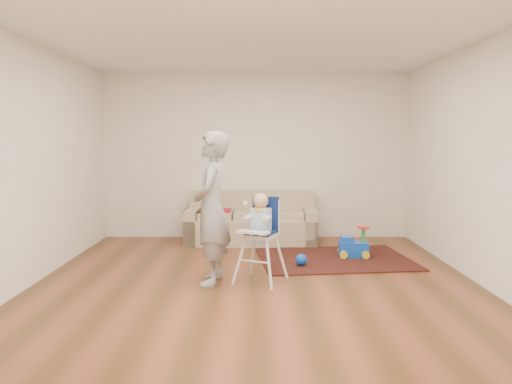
{
  "coord_description": "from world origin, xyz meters",
  "views": [
    {
      "loc": [
        -0.01,
        -5.45,
        1.61
      ],
      "look_at": [
        0.0,
        0.4,
        1.0
      ],
      "focal_mm": 35.0,
      "sensor_mm": 36.0,
      "label": 1
    }
  ],
  "objects_px": {
    "toy_ball": "(301,260)",
    "adult": "(212,208)",
    "ride_on_toy": "(354,241)",
    "high_chair": "(261,239)",
    "sofa": "(251,218)",
    "side_table": "(202,226)"
  },
  "relations": [
    {
      "from": "sofa",
      "to": "ride_on_toy",
      "type": "distance_m",
      "value": 1.75
    },
    {
      "from": "toy_ball",
      "to": "side_table",
      "type": "bearing_deg",
      "value": 133.03
    },
    {
      "from": "ride_on_toy",
      "to": "high_chair",
      "type": "xyz_separation_m",
      "value": [
        -1.29,
        -1.16,
        0.26
      ]
    },
    {
      "from": "sofa",
      "to": "side_table",
      "type": "bearing_deg",
      "value": -179.03
    },
    {
      "from": "ride_on_toy",
      "to": "high_chair",
      "type": "bearing_deg",
      "value": -134.97
    },
    {
      "from": "side_table",
      "to": "ride_on_toy",
      "type": "relative_size",
      "value": 1.24
    },
    {
      "from": "ride_on_toy",
      "to": "adult",
      "type": "relative_size",
      "value": 0.25
    },
    {
      "from": "sofa",
      "to": "high_chair",
      "type": "bearing_deg",
      "value": -84.7
    },
    {
      "from": "side_table",
      "to": "toy_ball",
      "type": "height_order",
      "value": "side_table"
    },
    {
      "from": "side_table",
      "to": "high_chair",
      "type": "distance_m",
      "value": 2.39
    },
    {
      "from": "side_table",
      "to": "adult",
      "type": "relative_size",
      "value": 0.31
    },
    {
      "from": "sofa",
      "to": "side_table",
      "type": "distance_m",
      "value": 0.79
    },
    {
      "from": "adult",
      "to": "ride_on_toy",
      "type": "bearing_deg",
      "value": 127.06
    },
    {
      "from": "side_table",
      "to": "adult",
      "type": "distance_m",
      "value": 2.36
    },
    {
      "from": "ride_on_toy",
      "to": "toy_ball",
      "type": "xyz_separation_m",
      "value": [
        -0.76,
        -0.5,
        -0.14
      ]
    },
    {
      "from": "side_table",
      "to": "adult",
      "type": "xyz_separation_m",
      "value": [
        0.36,
        -2.25,
        0.59
      ]
    },
    {
      "from": "ride_on_toy",
      "to": "high_chair",
      "type": "distance_m",
      "value": 1.76
    },
    {
      "from": "high_chair",
      "to": "adult",
      "type": "xyz_separation_m",
      "value": [
        -0.55,
        -0.06,
        0.36
      ]
    },
    {
      "from": "sofa",
      "to": "toy_ball",
      "type": "bearing_deg",
      "value": -64.77
    },
    {
      "from": "side_table",
      "to": "toy_ball",
      "type": "distance_m",
      "value": 2.11
    },
    {
      "from": "toy_ball",
      "to": "adult",
      "type": "distance_m",
      "value": 1.5
    },
    {
      "from": "side_table",
      "to": "high_chair",
      "type": "bearing_deg",
      "value": -67.61
    }
  ]
}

